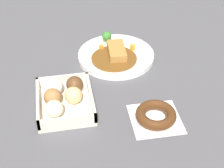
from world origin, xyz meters
TOP-DOWN VIEW (x-y plane):
  - ground_plane at (0.00, 0.00)m, footprint 1.60×1.60m
  - curry_plate at (-0.11, 0.09)m, footprint 0.26×0.26m
  - donut_box at (0.10, -0.10)m, footprint 0.19×0.16m
  - chocolate_ring_donut at (0.21, 0.14)m, footprint 0.14×0.14m

SIDE VIEW (x-z plane):
  - ground_plane at x=0.00m, z-range 0.00..0.00m
  - curry_plate at x=-0.11m, z-range -0.02..0.05m
  - chocolate_ring_donut at x=0.21m, z-range 0.00..0.03m
  - donut_box at x=0.10m, z-range -0.01..0.06m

